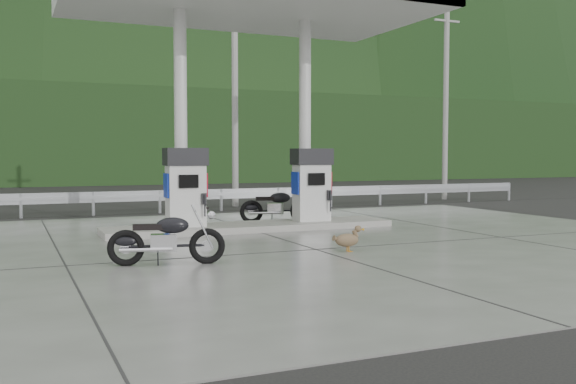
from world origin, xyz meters
name	(u,v)px	position (x,y,z in m)	size (l,w,h in m)	color
ground	(294,244)	(0.00, 0.00, 0.00)	(160.00, 160.00, 0.00)	black
forecourt_apron	(294,243)	(0.00, 0.00, 0.01)	(18.00, 14.00, 0.02)	#61615D
pump_island	(251,227)	(0.00, 2.50, 0.10)	(7.00, 1.40, 0.15)	gray
gas_pump_left	(186,187)	(-1.60, 2.50, 1.07)	(0.95, 0.55, 1.80)	silver
gas_pump_right	(312,185)	(1.60, 2.50, 1.07)	(0.95, 0.55, 1.80)	silver
canopy_column_left	(181,118)	(-1.60, 2.90, 2.67)	(0.30, 0.30, 5.00)	silver
canopy_column_right	(305,121)	(1.60, 2.90, 2.67)	(0.30, 0.30, 5.00)	silver
canopy_roof	(251,3)	(0.00, 2.50, 5.37)	(8.50, 5.00, 0.40)	white
guardrail	(191,190)	(0.00, 8.00, 0.71)	(26.00, 0.16, 1.42)	#A7ABAF
road	(166,204)	(0.00, 11.50, 0.00)	(60.00, 7.00, 0.01)	black
utility_pole_b	(235,92)	(2.00, 9.50, 4.00)	(0.22, 0.22, 8.00)	gray
utility_pole_c	(446,101)	(11.00, 9.50, 4.00)	(0.22, 0.22, 8.00)	gray
tree_band	(99,136)	(0.00, 30.00, 3.00)	(80.00, 6.00, 6.00)	black
forested_hills	(62,172)	(0.00, 60.00, 0.00)	(100.00, 40.00, 140.00)	black
motorcycle_left	(167,239)	(-2.97, -1.54, 0.44)	(1.77, 0.56, 0.84)	black
motorcycle_right	(277,206)	(1.18, 3.77, 0.45)	(1.82, 0.57, 0.86)	black
duck	(347,240)	(0.42, -1.46, 0.22)	(0.57, 0.16, 0.41)	brown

